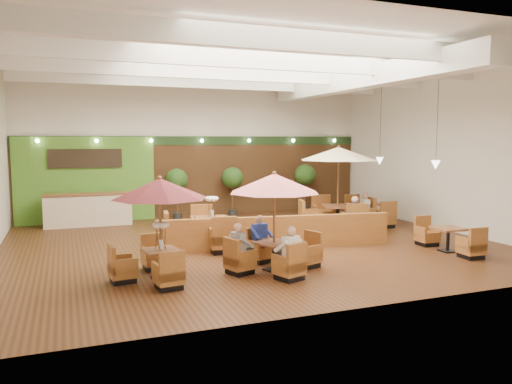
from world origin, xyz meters
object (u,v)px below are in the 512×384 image
booth_divider (277,232)px  diner_3 (354,212)px  service_counter (88,210)px  table_4 (448,240)px  table_1 (274,202)px  table_2 (338,173)px  table_0 (158,205)px  topiary_0 (177,182)px  diner_4 (364,206)px  table_5 (369,213)px  topiary_1 (233,180)px  table_3 (203,230)px  diner_2 (240,243)px  topiary_2 (305,177)px  diner_0 (289,247)px  diner_1 (261,234)px

booth_divider → diner_3: 3.37m
service_counter → table_4: 12.10m
booth_divider → table_4: bearing=-17.0°
table_1 → table_2: size_ratio=0.82×
service_counter → table_0: size_ratio=1.30×
booth_divider → table_1: bearing=-106.5°
topiary_0 → diner_4: size_ratio=2.57×
booth_divider → table_1: size_ratio=2.77×
table_5 → table_1: bearing=-136.0°
diner_3 → topiary_1: bearing=133.1°
topiary_0 → diner_4: bearing=-34.8°
table_3 → diner_2: table_3 is taller
table_1 → topiary_0: bearing=75.1°
diner_2 → table_0: bearing=-114.4°
table_1 → table_4: bearing=-17.6°
service_counter → table_1: bearing=-64.6°
service_counter → diner_2: size_ratio=4.07×
diner_2 → diner_4: size_ratio=0.95×
table_1 → topiary_2: table_1 is taller
service_counter → table_5: service_counter is taller
booth_divider → table_5: size_ratio=2.61×
topiary_2 → diner_3: size_ratio=2.52×
table_1 → diner_4: 6.80m
diner_2 → diner_4: 7.43m
table_1 → topiary_2: size_ratio=1.19×
table_1 → diner_0: table_1 is taller
table_2 → diner_1: table_2 is taller
diner_3 → diner_0: bearing=-119.0°
topiary_1 → diner_0: bearing=-100.6°
table_5 → diner_4: size_ratio=3.33×
topiary_2 → table_2: bearing=-100.6°
table_1 → diner_3: 5.32m
table_2 → diner_0: bearing=-114.0°
table_0 → topiary_1: 9.12m
service_counter → diner_1: 8.15m
topiary_2 → diner_2: size_ratio=2.79×
diner_0 → diner_4: diner_4 is taller
table_1 → table_5: bearing=20.9°
diner_1 → diner_3: size_ratio=0.90×
table_2 → table_3: 5.37m
booth_divider → table_1: (-1.00, -2.15, 1.16)m
table_3 → diner_3: 5.08m
booth_divider → table_1: table_1 is taller
service_counter → table_3: table_3 is taller
table_3 → table_4: (6.17, -3.13, -0.14)m
service_counter → diner_0: (3.83, -8.92, 0.16)m
table_5 → table_3: bearing=-161.8°
table_4 → diner_0: size_ratio=3.01×
service_counter → topiary_1: topiary_1 is taller
diner_2 → table_4: bearing=75.0°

